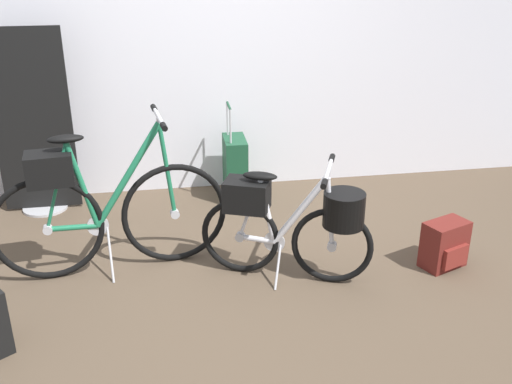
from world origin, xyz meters
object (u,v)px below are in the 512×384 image
rolling_suitcase (235,167)px  handbag_on_floor (445,245)px  floor_banner_stand (34,133)px  display_bike_left (101,207)px  folding_bike_foreground (293,220)px

rolling_suitcase → handbag_on_floor: size_ratio=2.43×
floor_banner_stand → handbag_on_floor: 3.21m
floor_banner_stand → display_bike_left: (0.57, -1.10, -0.19)m
floor_banner_stand → handbag_on_floor: (2.83, -1.43, -0.49)m
folding_bike_foreground → rolling_suitcase: bearing=98.0°
rolling_suitcase → handbag_on_floor: bearing=-48.1°
floor_banner_stand → folding_bike_foreground: 2.27m
display_bike_left → rolling_suitcase: (1.02, 1.05, -0.18)m
display_bike_left → handbag_on_floor: size_ratio=4.45×
handbag_on_floor → display_bike_left: bearing=171.7°
rolling_suitcase → handbag_on_floor: rolling_suitcase is taller
folding_bike_foreground → rolling_suitcase: rolling_suitcase is taller
floor_banner_stand → rolling_suitcase: 1.63m
display_bike_left → handbag_on_floor: (2.26, -0.33, -0.31)m
display_bike_left → rolling_suitcase: 1.48m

